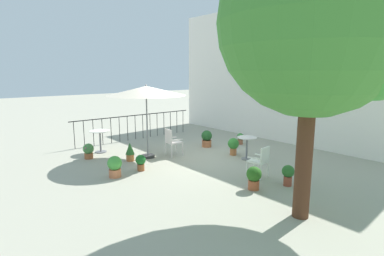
# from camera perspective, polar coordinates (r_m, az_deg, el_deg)

# --- Properties ---
(ground_plane) EXTENTS (60.00, 60.00, 0.00)m
(ground_plane) POSITION_cam_1_polar(r_m,az_deg,el_deg) (10.12, -0.39, -5.45)
(ground_plane) COLOR #A3A08C
(villa_facade) EXTENTS (10.46, 0.30, 5.44)m
(villa_facade) POSITION_cam_1_polar(r_m,az_deg,el_deg) (12.94, 14.96, 9.87)
(villa_facade) COLOR white
(villa_facade) RESTS_ON ground
(terrace_railing) EXTENTS (0.03, 5.35, 1.01)m
(terrace_railing) POSITION_cam_1_polar(r_m,az_deg,el_deg) (12.86, -10.48, 0.90)
(terrace_railing) COLOR black
(terrace_railing) RESTS_ON ground
(shade_tree) EXTENTS (3.51, 3.35, 5.29)m
(shade_tree) POSITION_cam_1_polar(r_m,az_deg,el_deg) (6.01, 22.28, 17.96)
(shade_tree) COLOR #4D2E1B
(shade_tree) RESTS_ON ground
(patio_umbrella_0) EXTENTS (2.49, 2.49, 2.38)m
(patio_umbrella_0) POSITION_cam_1_polar(r_m,az_deg,el_deg) (9.85, -8.49, 6.72)
(patio_umbrella_0) COLOR #2D2D2D
(patio_umbrella_0) RESTS_ON ground
(cafe_table_0) EXTENTS (0.62, 0.62, 0.72)m
(cafe_table_0) POSITION_cam_1_polar(r_m,az_deg,el_deg) (9.94, 10.12, -2.95)
(cafe_table_0) COLOR silver
(cafe_table_0) RESTS_ON ground
(cafe_table_1) EXTENTS (0.70, 0.70, 0.77)m
(cafe_table_1) POSITION_cam_1_polar(r_m,az_deg,el_deg) (11.08, -16.66, -1.66)
(cafe_table_1) COLOR white
(cafe_table_1) RESTS_ON ground
(patio_chair_0) EXTENTS (0.50, 0.51, 0.85)m
(patio_chair_0) POSITION_cam_1_polar(r_m,az_deg,el_deg) (8.30, 12.56, -5.71)
(patio_chair_0) COLOR white
(patio_chair_0) RESTS_ON ground
(patio_chair_1) EXTENTS (0.51, 0.51, 0.91)m
(patio_chair_1) POSITION_cam_1_polar(r_m,az_deg,el_deg) (10.21, -3.75, -2.30)
(patio_chair_1) COLOR silver
(patio_chair_1) RESTS_ON ground
(potted_plant_0) EXTENTS (0.29, 0.29, 0.46)m
(potted_plant_0) POSITION_cam_1_polar(r_m,az_deg,el_deg) (8.84, -9.49, -6.17)
(potted_plant_0) COLOR brown
(potted_plant_0) RESTS_ON ground
(potted_plant_1) EXTENTS (0.36, 0.36, 0.56)m
(potted_plant_1) POSITION_cam_1_polar(r_m,az_deg,el_deg) (7.51, 11.39, -8.85)
(potted_plant_1) COLOR #A65330
(potted_plant_1) RESTS_ON ground
(potted_plant_2) EXTENTS (0.38, 0.38, 0.57)m
(potted_plant_2) POSITION_cam_1_polar(r_m,az_deg,el_deg) (8.45, -14.14, -6.82)
(potted_plant_2) COLOR #CA7249
(potted_plant_2) RESTS_ON ground
(potted_plant_3) EXTENTS (0.30, 0.30, 0.52)m
(potted_plant_3) POSITION_cam_1_polar(r_m,az_deg,el_deg) (7.96, 17.36, -8.09)
(potted_plant_3) COLOR brown
(potted_plant_3) RESTS_ON ground
(potted_plant_4) EXTENTS (0.38, 0.38, 0.58)m
(potted_plant_4) POSITION_cam_1_polar(r_m,az_deg,el_deg) (10.41, 7.67, -3.15)
(potted_plant_4) COLOR #C06F40
(potted_plant_4) RESTS_ON ground
(potted_plant_5) EXTENTS (0.28, 0.28, 0.59)m
(potted_plant_5) POSITION_cam_1_polar(r_m,az_deg,el_deg) (9.84, -11.41, -4.25)
(potted_plant_5) COLOR #C06C3A
(potted_plant_5) RESTS_ON ground
(potted_plant_6) EXTENTS (0.40, 0.40, 0.62)m
(potted_plant_6) POSITION_cam_1_polar(r_m,az_deg,el_deg) (11.46, 2.74, -1.91)
(potted_plant_6) COLOR #B1633D
(potted_plant_6) RESTS_ON ground
(potted_plant_7) EXTENTS (0.26, 0.26, 0.43)m
(potted_plant_7) POSITION_cam_1_polar(r_m,az_deg,el_deg) (12.00, 8.92, -1.89)
(potted_plant_7) COLOR brown
(potted_plant_7) RESTS_ON ground
(potted_plant_8) EXTENTS (0.34, 0.34, 0.49)m
(potted_plant_8) POSITION_cam_1_polar(r_m,az_deg,el_deg) (10.46, -18.62, -3.97)
(potted_plant_8) COLOR #A35A35
(potted_plant_8) RESTS_ON ground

